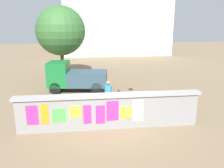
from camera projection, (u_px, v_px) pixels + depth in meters
name	position (u px, v px, depth m)	size (l,w,h in m)	color
ground	(98.00, 81.00, 17.51)	(60.00, 60.00, 0.00)	#7A664C
poster_wall	(109.00, 111.00, 9.64)	(7.55, 0.42, 1.48)	gray
auto_rickshaw_truck	(75.00, 77.00, 14.79)	(3.76, 1.94, 1.85)	black
motorcycle	(71.00, 103.00, 11.50)	(1.89, 0.58, 0.87)	black
bicycle_near	(128.00, 100.00, 12.19)	(1.71, 0.44, 0.95)	black
person_walking	(108.00, 94.00, 11.13)	(0.47, 0.47, 1.62)	#3F994C
tree_roadside	(61.00, 31.00, 17.32)	(3.61, 3.61, 5.38)	brown
building_background	(117.00, 25.00, 30.26)	(13.56, 4.93, 7.50)	silver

